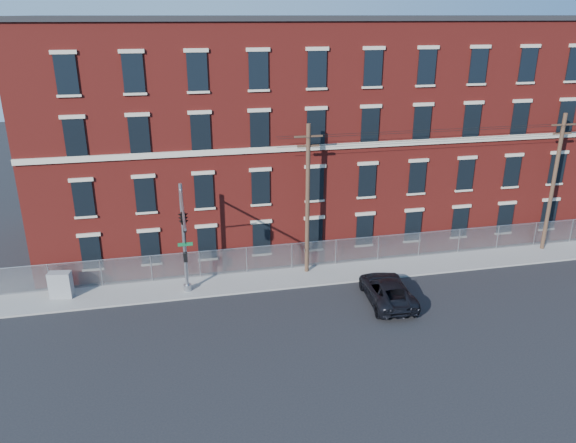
# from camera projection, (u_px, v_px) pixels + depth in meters

# --- Properties ---
(ground) EXTENTS (140.00, 140.00, 0.00)m
(ground) POSITION_uv_depth(u_px,v_px,m) (297.00, 317.00, 31.75)
(ground) COLOR black
(ground) RESTS_ON ground
(sidewalk) EXTENTS (65.00, 3.00, 0.12)m
(sidewalk) POSITION_uv_depth(u_px,v_px,m) (447.00, 262.00, 38.69)
(sidewalk) COLOR gray
(sidewalk) RESTS_ON ground
(mill_building) EXTENTS (55.30, 14.32, 16.30)m
(mill_building) POSITION_uv_depth(u_px,v_px,m) (404.00, 124.00, 43.99)
(mill_building) COLOR maroon
(mill_building) RESTS_ON ground
(chain_link_fence) EXTENTS (59.06, 0.06, 1.85)m
(chain_link_fence) POSITION_uv_depth(u_px,v_px,m) (439.00, 242.00, 39.53)
(chain_link_fence) COLOR #A5A8AD
(chain_link_fence) RESTS_ON ground
(traffic_signal_mast) EXTENTS (0.90, 6.75, 7.00)m
(traffic_signal_mast) POSITION_uv_depth(u_px,v_px,m) (184.00, 225.00, 30.64)
(traffic_signal_mast) COLOR #9EA0A5
(traffic_signal_mast) RESTS_ON ground
(utility_pole_near) EXTENTS (1.80, 0.28, 10.00)m
(utility_pole_near) POSITION_uv_depth(u_px,v_px,m) (308.00, 198.00, 35.38)
(utility_pole_near) COLOR #493224
(utility_pole_near) RESTS_ON ground
(utility_pole_mid) EXTENTS (1.80, 0.28, 10.00)m
(utility_pole_mid) POSITION_uv_depth(u_px,v_px,m) (554.00, 181.00, 38.97)
(utility_pole_mid) COLOR #493224
(utility_pole_mid) RESTS_ON ground
(overhead_wires) EXTENTS (40.00, 0.62, 0.62)m
(overhead_wires) POSITION_uv_depth(u_px,v_px,m) (563.00, 128.00, 37.63)
(overhead_wires) COLOR black
(overhead_wires) RESTS_ON ground
(pickup_truck) EXTENTS (2.89, 5.57, 1.50)m
(pickup_truck) POSITION_uv_depth(u_px,v_px,m) (387.00, 290.00, 33.31)
(pickup_truck) COLOR black
(pickup_truck) RESTS_ON ground
(utility_cabinet) EXTENTS (1.41, 0.85, 1.65)m
(utility_cabinet) POSITION_uv_depth(u_px,v_px,m) (61.00, 285.00, 33.53)
(utility_cabinet) COLOR gray
(utility_cabinet) RESTS_ON sidewalk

